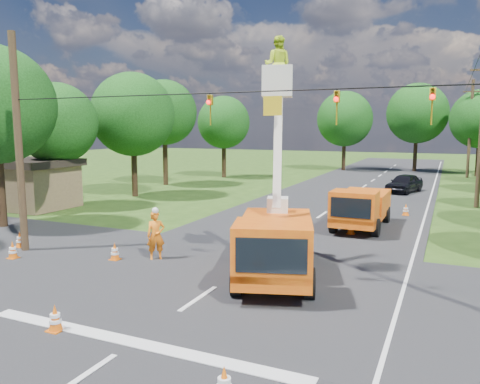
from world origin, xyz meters
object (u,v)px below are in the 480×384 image
at_px(traffic_cone_1, 224,384).
at_px(traffic_cone_3, 115,252).
at_px(distant_car, 404,183).
at_px(traffic_cone_2, 351,227).
at_px(tree_left_e, 164,113).
at_px(traffic_cone_4, 13,250).
at_px(tree_left_f, 224,123).
at_px(traffic_cone_0, 55,318).
at_px(ground_worker, 156,236).
at_px(traffic_cone_5, 20,240).
at_px(tree_far_b, 417,113).
at_px(pole_right_far, 470,128).
at_px(tree_left_c, 56,123).
at_px(shed, 30,183).
at_px(bucket_truck, 275,229).
at_px(second_truck, 361,207).
at_px(pole_left, 19,144).
at_px(tree_left_d, 133,115).
at_px(traffic_cone_6, 406,210).
at_px(tree_far_a, 345,119).

xyz_separation_m(traffic_cone_1, traffic_cone_3, (-8.11, 6.82, 0.00)).
relative_size(distant_car, traffic_cone_1, 6.26).
distance_m(traffic_cone_2, tree_left_e, 24.23).
xyz_separation_m(traffic_cone_4, tree_left_f, (-5.90, 31.12, 5.33)).
bearing_deg(traffic_cone_0, ground_worker, 102.07).
relative_size(traffic_cone_2, traffic_cone_5, 1.00).
bearing_deg(distant_car, tree_far_b, 107.78).
bearing_deg(pole_right_far, distant_car, -108.80).
height_order(traffic_cone_1, traffic_cone_2, same).
bearing_deg(traffic_cone_2, distant_car, 86.53).
bearing_deg(tree_left_c, shed, -146.31).
xyz_separation_m(bucket_truck, second_truck, (1.28, 9.37, -0.61)).
relative_size(traffic_cone_2, pole_left, 0.08).
height_order(distant_car, traffic_cone_4, distant_car).
relative_size(pole_right_far, tree_left_d, 1.08).
distance_m(ground_worker, tree_left_e, 25.27).
distance_m(distant_car, traffic_cone_6, 10.48).
bearing_deg(tree_left_d, distant_car, 29.30).
distance_m(distant_car, shed, 27.69).
relative_size(traffic_cone_4, tree_far_a, 0.07).
relative_size(traffic_cone_0, tree_left_f, 0.08).
bearing_deg(distant_car, tree_left_d, -134.46).
bearing_deg(pole_right_far, tree_far_b, 137.73).
bearing_deg(tree_far_b, tree_left_f, -139.88).
bearing_deg(tree_left_f, traffic_cone_4, -79.26).
height_order(traffic_cone_2, pole_left, pole_left).
bearing_deg(traffic_cone_5, traffic_cone_1, -27.07).
height_order(traffic_cone_3, tree_left_c, tree_left_c).
relative_size(distant_car, tree_left_c, 0.55).
bearing_deg(tree_left_c, tree_left_e, 91.32).
bearing_deg(traffic_cone_1, traffic_cone_4, 155.94).
relative_size(tree_left_c, tree_far_a, 0.85).
relative_size(distant_car, traffic_cone_2, 6.26).
xyz_separation_m(pole_left, tree_far_b, (12.50, 45.00, 2.31)).
distance_m(traffic_cone_1, traffic_cone_2, 15.17).
bearing_deg(bucket_truck, traffic_cone_5, 165.30).
bearing_deg(tree_left_c, second_truck, 3.74).
bearing_deg(pole_left, traffic_cone_6, 46.87).
xyz_separation_m(tree_left_e, tree_far_a, (11.80, 21.00, -0.30)).
bearing_deg(second_truck, ground_worker, -124.47).
height_order(traffic_cone_3, tree_far_b, tree_far_b).
height_order(shed, tree_left_e, tree_left_e).
relative_size(second_truck, tree_left_e, 0.62).
xyz_separation_m(distant_car, traffic_cone_0, (-5.77, -30.84, -0.40)).
distance_m(ground_worker, traffic_cone_5, 6.55).
xyz_separation_m(distant_car, traffic_cone_1, (-0.48, -31.85, -0.40)).
bearing_deg(tree_left_e, shed, -94.90).
relative_size(pole_right_far, tree_far_a, 1.05).
bearing_deg(ground_worker, traffic_cone_1, -89.12).
relative_size(ground_worker, traffic_cone_0, 2.74).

